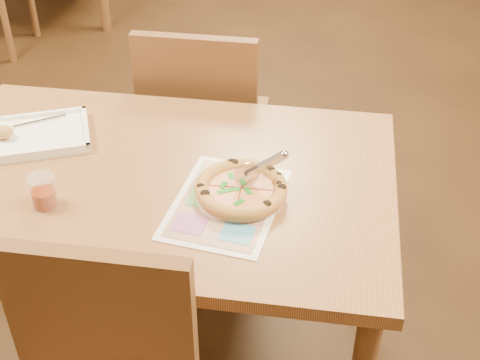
# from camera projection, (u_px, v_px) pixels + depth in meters

# --- Properties ---
(dining_table) EXTENTS (1.30, 0.85, 0.72)m
(dining_table) POSITION_uv_depth(u_px,v_px,m) (160.00, 200.00, 1.89)
(dining_table) COLOR #9E703F
(dining_table) RESTS_ON ground
(chair_far) EXTENTS (0.42, 0.42, 0.47)m
(chair_far) POSITION_uv_depth(u_px,v_px,m) (202.00, 112.00, 2.41)
(chair_far) COLOR brown
(chair_far) RESTS_ON ground
(plate) EXTENTS (0.24, 0.24, 0.01)m
(plate) POSITION_uv_depth(u_px,v_px,m) (240.00, 193.00, 1.77)
(plate) COLOR white
(plate) RESTS_ON dining_table
(pizza) EXTENTS (0.25, 0.25, 0.04)m
(pizza) POSITION_uv_depth(u_px,v_px,m) (241.00, 189.00, 1.75)
(pizza) COLOR gold
(pizza) RESTS_ON plate
(pizza_cutter) EXTENTS (0.13, 0.08, 0.08)m
(pizza_cutter) POSITION_uv_depth(u_px,v_px,m) (260.00, 168.00, 1.74)
(pizza_cutter) COLOR silver
(pizza_cutter) RESTS_ON pizza
(appetizer_tray) EXTENTS (0.38, 0.33, 0.06)m
(appetizer_tray) POSITION_uv_depth(u_px,v_px,m) (31.00, 137.00, 1.98)
(appetizer_tray) COLOR white
(appetizer_tray) RESTS_ON dining_table
(glass_tumbler) EXTENTS (0.07, 0.07, 0.09)m
(glass_tumbler) POSITION_uv_depth(u_px,v_px,m) (43.00, 193.00, 1.72)
(glass_tumbler) COLOR maroon
(glass_tumbler) RESTS_ON dining_table
(menu) EXTENTS (0.31, 0.41, 0.00)m
(menu) POSITION_uv_depth(u_px,v_px,m) (226.00, 203.00, 1.74)
(menu) COLOR white
(menu) RESTS_ON dining_table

